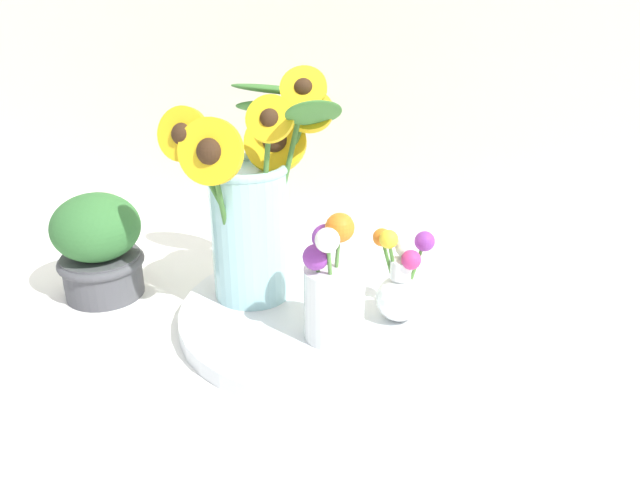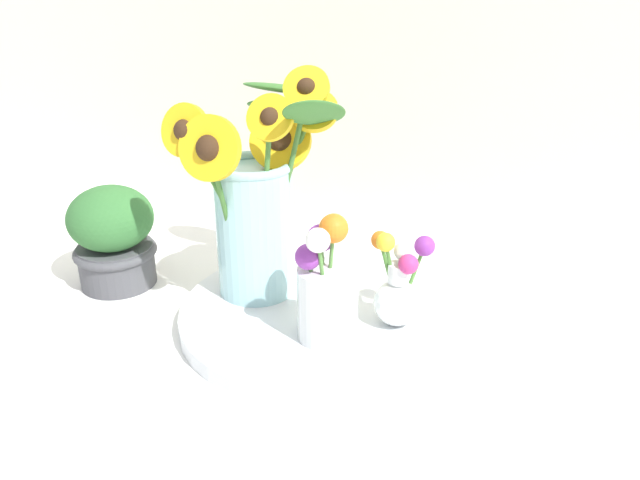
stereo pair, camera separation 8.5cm
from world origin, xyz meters
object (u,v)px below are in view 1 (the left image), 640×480
(serving_tray, at_px, (320,314))
(potted_plant, at_px, (99,245))
(mason_jar_sunflowers, at_px, (254,206))
(vase_bulb_right, at_px, (400,284))
(vase_small_center, at_px, (333,290))

(serving_tray, relative_size, potted_plant, 2.45)
(mason_jar_sunflowers, bearing_deg, vase_bulb_right, -4.62)
(mason_jar_sunflowers, xyz_separation_m, potted_plant, (-0.25, -0.02, -0.08))
(mason_jar_sunflowers, bearing_deg, serving_tray, -8.55)
(potted_plant, bearing_deg, vase_bulb_right, 0.70)
(mason_jar_sunflowers, relative_size, potted_plant, 2.05)
(vase_small_center, relative_size, vase_bulb_right, 1.26)
(serving_tray, xyz_separation_m, mason_jar_sunflowers, (-0.10, 0.02, 0.15))
(mason_jar_sunflowers, relative_size, vase_bulb_right, 2.47)
(vase_small_center, bearing_deg, mason_jar_sunflowers, 148.33)
(serving_tray, height_order, potted_plant, potted_plant)
(serving_tray, relative_size, mason_jar_sunflowers, 1.19)
(serving_tray, height_order, mason_jar_sunflowers, mason_jar_sunflowers)
(potted_plant, bearing_deg, vase_small_center, -9.06)
(vase_bulb_right, bearing_deg, vase_small_center, -139.54)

